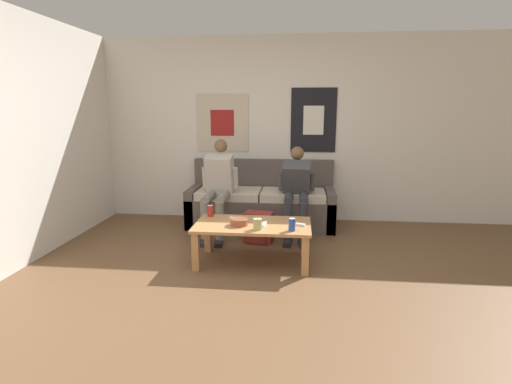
# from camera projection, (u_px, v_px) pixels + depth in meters

# --- Properties ---
(ground_plane) EXTENTS (18.00, 18.00, 0.00)m
(ground_plane) POSITION_uv_depth(u_px,v_px,m) (251.00, 299.00, 3.37)
(ground_plane) COLOR brown
(wall_back) EXTENTS (10.00, 0.07, 2.55)m
(wall_back) POSITION_uv_depth(u_px,v_px,m) (272.00, 130.00, 5.60)
(wall_back) COLOR silver
(wall_back) RESTS_ON ground_plane
(couch) EXTENTS (1.96, 0.74, 0.87)m
(couch) POSITION_uv_depth(u_px,v_px,m) (261.00, 204.00, 5.46)
(couch) COLOR #564C47
(couch) RESTS_ON ground_plane
(coffee_table) EXTENTS (1.18, 0.65, 0.42)m
(coffee_table) POSITION_uv_depth(u_px,v_px,m) (253.00, 230.00, 4.11)
(coffee_table) COLOR #B27F4C
(coffee_table) RESTS_ON ground_plane
(person_seated_adult) EXTENTS (0.47, 0.89, 1.18)m
(person_seated_adult) POSITION_uv_depth(u_px,v_px,m) (218.00, 184.00, 5.04)
(person_seated_adult) COLOR gray
(person_seated_adult) RESTS_ON ground_plane
(person_seated_teen) EXTENTS (0.47, 0.90, 1.09)m
(person_seated_teen) POSITION_uv_depth(u_px,v_px,m) (296.00, 188.00, 4.99)
(person_seated_teen) COLOR #2D2D33
(person_seated_teen) RESTS_ON ground_plane
(backpack) EXTENTS (0.36, 0.28, 0.37)m
(backpack) POSITION_uv_depth(u_px,v_px,m) (258.00, 228.00, 4.77)
(backpack) COLOR maroon
(backpack) RESTS_ON ground_plane
(ceramic_bowl) EXTENTS (0.19, 0.19, 0.07)m
(ceramic_bowl) POSITION_uv_depth(u_px,v_px,m) (239.00, 221.00, 4.03)
(ceramic_bowl) COLOR brown
(ceramic_bowl) RESTS_ON coffee_table
(pillar_candle) EXTENTS (0.09, 0.09, 0.12)m
(pillar_candle) POSITION_uv_depth(u_px,v_px,m) (258.00, 224.00, 3.89)
(pillar_candle) COLOR tan
(pillar_candle) RESTS_ON coffee_table
(drink_can_blue) EXTENTS (0.07, 0.07, 0.12)m
(drink_can_blue) POSITION_uv_depth(u_px,v_px,m) (292.00, 225.00, 3.85)
(drink_can_blue) COLOR #28479E
(drink_can_blue) RESTS_ON coffee_table
(drink_can_red) EXTENTS (0.07, 0.07, 0.12)m
(drink_can_red) POSITION_uv_depth(u_px,v_px,m) (210.00, 211.00, 4.35)
(drink_can_red) COLOR maroon
(drink_can_red) RESTS_ON coffee_table
(game_controller_near_left) EXTENTS (0.05, 0.15, 0.03)m
(game_controller_near_left) POSITION_uv_depth(u_px,v_px,m) (264.00, 224.00, 4.03)
(game_controller_near_left) COLOR white
(game_controller_near_left) RESTS_ON coffee_table
(game_controller_near_right) EXTENTS (0.15, 0.08, 0.03)m
(game_controller_near_right) POSITION_uv_depth(u_px,v_px,m) (299.00, 224.00, 4.02)
(game_controller_near_right) COLOR white
(game_controller_near_right) RESTS_ON coffee_table
(game_controller_far_center) EXTENTS (0.14, 0.11, 0.03)m
(game_controller_far_center) POSITION_uv_depth(u_px,v_px,m) (235.00, 218.00, 4.25)
(game_controller_far_center) COLOR white
(game_controller_far_center) RESTS_ON coffee_table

